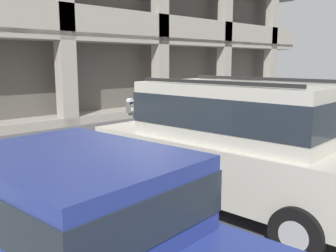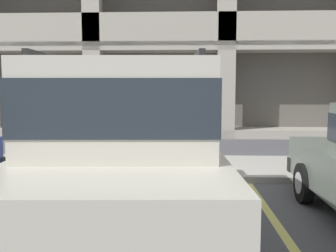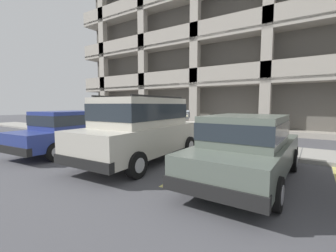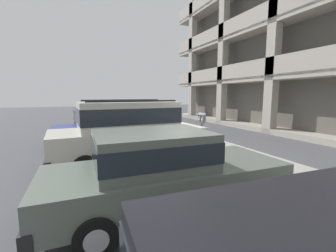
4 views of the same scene
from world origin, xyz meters
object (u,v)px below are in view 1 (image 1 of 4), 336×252
Objects in this scene: silver_suv at (236,140)px; parking_meter_far at (287,94)px; red_sedan at (63,226)px; dark_hatchback at (329,131)px; parking_meter_near at (135,116)px.

parking_meter_far is (6.61, 2.64, 0.13)m from silver_suv.
dark_hatchback is (6.41, 0.23, 0.00)m from red_sedan.
silver_suv is 3.39× the size of parking_meter_near.
silver_suv reaches higher than red_sedan.
dark_hatchback is 3.05× the size of parking_meter_far.
dark_hatchback is at bearing -5.09° from silver_suv.
parking_meter_near is (-3.12, 2.73, 0.37)m from dark_hatchback.
parking_meter_near is 0.97× the size of parking_meter_far.
silver_suv is at bearing 2.32° from red_sedan.
parking_meter_near reaches higher than dark_hatchback.
parking_meter_near is (0.11, 2.59, 0.10)m from silver_suv.
parking_meter_far reaches higher than dark_hatchback.
red_sedan and dark_hatchback have the same top height.
parking_meter_far is at bearing 12.78° from red_sedan.
red_sedan is at bearing -162.88° from parking_meter_far.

